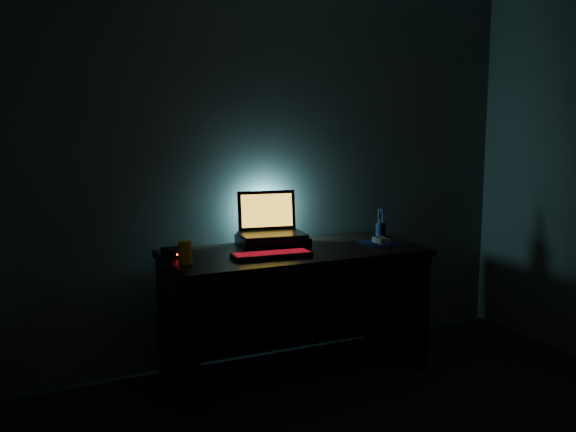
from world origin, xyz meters
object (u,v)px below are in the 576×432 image
object	(u,v)px
laptop	(270,225)
mouse	(381,240)
juice_glass	(185,252)
router	(175,253)
pen_cup	(381,230)
keyboard	(272,255)

from	to	relation	value
laptop	mouse	bearing A→B (deg)	-14.41
juice_glass	router	world-z (taller)	juice_glass
pen_cup	laptop	bearing A→B (deg)	173.98
pen_cup	juice_glass	xyz separation A→B (m)	(-1.36, -0.22, 0.01)
keyboard	juice_glass	xyz separation A→B (m)	(-0.48, 0.05, 0.05)
keyboard	juice_glass	size ratio (longest dim) A/B	3.70
mouse	juice_glass	xyz separation A→B (m)	(-1.24, -0.03, 0.04)
laptop	pen_cup	bearing A→B (deg)	2.96
laptop	router	size ratio (longest dim) A/B	2.65
mouse	juice_glass	size ratio (longest dim) A/B	0.89
mouse	juice_glass	distance (m)	1.24
pen_cup	router	xyz separation A→B (m)	(-1.36, -0.03, -0.02)
keyboard	router	size ratio (longest dim) A/B	2.87
router	pen_cup	bearing A→B (deg)	7.24
laptop	juice_glass	world-z (taller)	laptop
mouse	router	xyz separation A→B (m)	(-1.24, 0.16, 0.00)
laptop	keyboard	size ratio (longest dim) A/B	0.92
laptop	keyboard	xyz separation A→B (m)	(-0.14, -0.34, -0.11)
keyboard	juice_glass	bearing A→B (deg)	179.93
laptop	pen_cup	xyz separation A→B (m)	(0.74, -0.08, -0.07)
laptop	mouse	size ratio (longest dim) A/B	3.84
pen_cup	juice_glass	world-z (taller)	juice_glass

